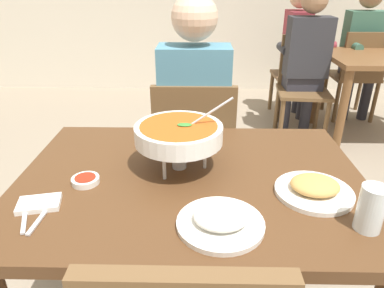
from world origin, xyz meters
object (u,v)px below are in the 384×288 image
at_px(drink_glass, 371,211).
at_px(patron_bg_left, 363,46).
at_px(appetizer_plate, 314,188).
at_px(dining_table_far, 384,71).
at_px(diner_main, 194,107).
at_px(curry_bowl, 179,134).
at_px(patron_bg_middle, 299,45).
at_px(patron_bg_right, 306,55).
at_px(chair_bg_left, 357,71).
at_px(sauce_dish, 86,180).
at_px(chair_bg_right, 303,81).
at_px(chair_bg_middle, 305,69).
at_px(chair_diner_main, 194,149).
at_px(rice_plate, 221,220).
at_px(dining_table_main, 191,206).

relative_size(drink_glass, patron_bg_left, 0.10).
relative_size(appetizer_plate, dining_table_far, 0.24).
distance_m(diner_main, dining_table_far, 2.10).
height_order(curry_bowl, appetizer_plate, curry_bowl).
bearing_deg(patron_bg_middle, patron_bg_left, -1.21).
distance_m(curry_bowl, patron_bg_right, 2.28).
bearing_deg(patron_bg_left, chair_bg_left, -115.58).
xyz_separation_m(sauce_dish, patron_bg_middle, (1.37, 2.65, -0.03)).
xyz_separation_m(diner_main, dining_table_far, (1.64, 1.30, -0.12)).
bearing_deg(patron_bg_left, chair_bg_right, -145.45).
height_order(curry_bowl, sauce_dish, curry_bowl).
bearing_deg(chair_bg_right, chair_bg_middle, 72.62).
bearing_deg(patron_bg_right, chair_bg_right, 14.22).
distance_m(chair_diner_main, curry_bowl, 0.75).
relative_size(rice_plate, chair_bg_right, 0.27).
xyz_separation_m(drink_glass, patron_bg_left, (1.17, 2.85, -0.07)).
bearing_deg(appetizer_plate, sauce_dish, 176.13).
relative_size(curry_bowl, drink_glass, 2.56).
bearing_deg(curry_bowl, sauce_dish, -159.77).
relative_size(dining_table_main, patron_bg_left, 0.89).
bearing_deg(chair_bg_left, diner_main, -132.37).
height_order(dining_table_main, dining_table_far, same).
height_order(sauce_dish, chair_bg_right, chair_bg_right).
bearing_deg(appetizer_plate, drink_glass, -60.22).
xyz_separation_m(diner_main, sauce_dish, (-0.34, -0.79, 0.03)).
height_order(rice_plate, patron_bg_middle, patron_bg_middle).
bearing_deg(drink_glass, dining_table_far, 63.35).
height_order(diner_main, patron_bg_left, same).
relative_size(dining_table_main, chair_diner_main, 1.30).
relative_size(dining_table_main, diner_main, 0.89).
bearing_deg(chair_bg_middle, chair_bg_right, -107.38).
height_order(sauce_dish, patron_bg_middle, patron_bg_middle).
relative_size(patron_bg_left, patron_bg_right, 1.00).
bearing_deg(sauce_dish, appetizer_plate, -3.87).
height_order(sauce_dish, patron_bg_right, patron_bg_right).
xyz_separation_m(curry_bowl, sauce_dish, (-0.30, -0.11, -0.12)).
height_order(diner_main, patron_bg_middle, same).
bearing_deg(appetizer_plate, chair_bg_right, 75.37).
distance_m(dining_table_far, chair_bg_right, 0.69).
distance_m(chair_diner_main, patron_bg_middle, 2.16).
height_order(chair_bg_left, chair_bg_middle, same).
distance_m(chair_bg_right, patron_bg_middle, 0.54).
xyz_separation_m(chair_bg_right, patron_bg_middle, (0.06, 0.49, 0.24)).
relative_size(chair_bg_middle, patron_bg_middle, 0.69).
relative_size(diner_main, curry_bowl, 3.94).
relative_size(sauce_dish, patron_bg_left, 0.07).
distance_m(patron_bg_left, patron_bg_right, 0.84).
height_order(sauce_dish, drink_glass, drink_glass).
distance_m(sauce_dish, patron_bg_left, 3.30).
distance_m(dining_table_far, chair_bg_middle, 0.77).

